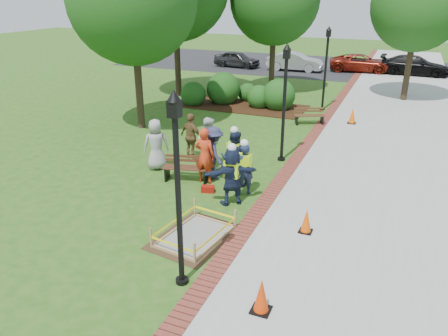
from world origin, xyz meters
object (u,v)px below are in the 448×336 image
at_px(wet_concrete_pad, 195,229).
at_px(hivis_worker_b, 244,167).
at_px(hivis_worker_c, 234,156).
at_px(bench_near, 186,173).
at_px(hivis_worker_a, 232,174).
at_px(cone_front, 261,296).
at_px(lamp_near, 178,179).

xyz_separation_m(wet_concrete_pad, hivis_worker_b, (0.26, 2.91, 0.67)).
bearing_deg(wet_concrete_pad, hivis_worker_c, 94.83).
xyz_separation_m(bench_near, hivis_worker_c, (1.57, 0.33, 0.71)).
xyz_separation_m(wet_concrete_pad, hivis_worker_a, (0.16, 2.16, 0.71)).
bearing_deg(wet_concrete_pad, cone_front, -39.53).
bearing_deg(cone_front, bench_near, 129.76).
bearing_deg(hivis_worker_c, bench_near, -168.13).
bearing_deg(hivis_worker_a, cone_front, -61.33).
bearing_deg(lamp_near, wet_concrete_pad, 107.40).
distance_m(wet_concrete_pad, cone_front, 3.18).
distance_m(bench_near, hivis_worker_b, 2.23).
bearing_deg(hivis_worker_b, bench_near, 173.27).
xyz_separation_m(bench_near, cone_front, (4.31, -5.18, 0.11)).
relative_size(cone_front, hivis_worker_b, 0.43).
bearing_deg(hivis_worker_c, cone_front, -63.56).
relative_size(hivis_worker_a, hivis_worker_c, 0.96).
relative_size(lamp_near, hivis_worker_c, 2.15).
relative_size(wet_concrete_pad, cone_front, 3.28).
bearing_deg(wet_concrete_pad, hivis_worker_b, 84.93).
distance_m(hivis_worker_a, hivis_worker_b, 0.76).
bearing_deg(bench_near, hivis_worker_c, 11.87).
xyz_separation_m(cone_front, hivis_worker_c, (-2.74, 5.51, 0.61)).
xyz_separation_m(lamp_near, hivis_worker_b, (-0.30, 4.71, -1.58)).
distance_m(wet_concrete_pad, lamp_near, 2.93).
xyz_separation_m(bench_near, hivis_worker_a, (2.03, -1.00, 0.68)).
bearing_deg(cone_front, hivis_worker_a, 118.67).
height_order(bench_near, cone_front, bench_near).
bearing_deg(hivis_worker_a, lamp_near, -84.21).
relative_size(cone_front, hivis_worker_a, 0.40).
relative_size(lamp_near, hivis_worker_b, 2.36).
xyz_separation_m(cone_front, hivis_worker_a, (-2.29, 4.18, 0.57)).
height_order(cone_front, hivis_worker_c, hivis_worker_c).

